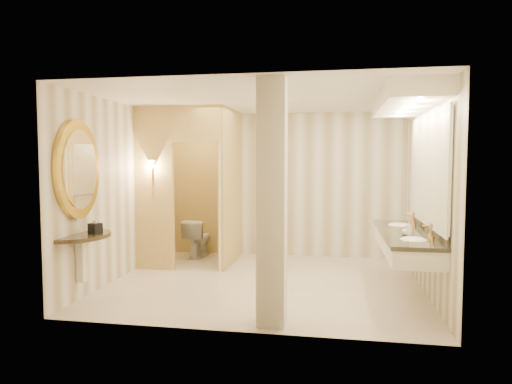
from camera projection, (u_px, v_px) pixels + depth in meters
floor at (265, 282)px, 6.80m from camera, size 4.50×4.50×0.00m
ceiling at (265, 99)px, 6.61m from camera, size 4.50×4.50×0.00m
wall_back at (281, 185)px, 8.67m from camera, size 4.50×0.02×2.70m
wall_front at (235, 205)px, 4.74m from camera, size 4.50×0.02×2.70m
wall_left at (122, 190)px, 7.09m from camera, size 0.02×4.00×2.70m
wall_right at (425, 194)px, 6.32m from camera, size 0.02×4.00×2.70m
toilet_closet at (210, 185)px, 7.85m from camera, size 1.50×1.55×2.70m
wall_sconce at (152, 165)px, 7.43m from camera, size 0.14×0.14×0.42m
vanity at (409, 175)px, 5.99m from camera, size 0.75×2.48×2.09m
console_shelf at (78, 198)px, 5.81m from camera, size 0.97×0.97×1.93m
pillar at (272, 203)px, 4.97m from camera, size 0.31×0.31×2.70m
tissue_box at (95, 228)px, 5.85m from camera, size 0.17×0.17×0.13m
toilet at (198, 238)px, 8.56m from camera, size 0.45×0.73×0.72m
soap_bottle_a at (409, 229)px, 5.77m from camera, size 0.07×0.07×0.15m
soap_bottle_b at (405, 231)px, 5.71m from camera, size 0.11×0.11×0.12m
soap_bottle_c at (409, 228)px, 5.69m from camera, size 0.09×0.09×0.19m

